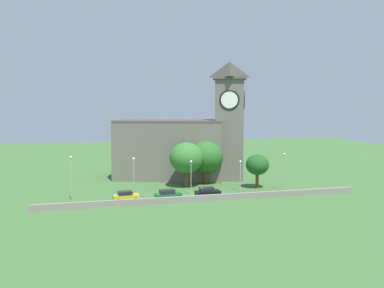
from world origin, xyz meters
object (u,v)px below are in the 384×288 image
streetlamp_central (191,172)px  streetlamp_east_mid (240,171)px  tree_riverside_west (206,157)px  streetlamp_east_end (284,166)px  car_yellow (126,196)px  tree_churchyard (257,165)px  car_green (168,195)px  streetlamp_west_mid (134,171)px  tree_riverside_east (186,158)px  church (183,142)px  streetlamp_west_end (71,171)px  car_black (208,192)px

streetlamp_central → streetlamp_east_mid: size_ratio=1.07×
streetlamp_east_mid → tree_riverside_west: bearing=111.9°
streetlamp_east_mid → streetlamp_east_end: size_ratio=0.82×
car_yellow → tree_churchyard: size_ratio=0.66×
car_green → tree_riverside_west: size_ratio=0.52×
car_green → streetlamp_central: streetlamp_central is taller
streetlamp_west_mid → tree_riverside_east: size_ratio=0.80×
streetlamp_west_mid → streetlamp_east_end: size_ratio=0.99×
tree_riverside_west → tree_churchyard: size_ratio=1.32×
streetlamp_east_mid → streetlamp_east_end: bearing=-9.4°
streetlamp_west_mid → church: bearing=52.3°
streetlamp_west_mid → tree_riverside_east: 13.65m
streetlamp_west_mid → streetlamp_west_end: bearing=178.5°
tree_riverside_east → church: bearing=80.1°
car_yellow → streetlamp_west_mid: size_ratio=0.61×
church → streetlamp_east_mid: size_ratio=4.95×
streetlamp_west_end → streetlamp_east_mid: bearing=-0.5°
car_black → car_green: bearing=-174.6°
streetlamp_west_end → tree_riverside_east: (22.20, 7.04, 0.77)m
car_green → tree_riverside_west: (10.73, 13.08, 4.76)m
streetlamp_west_end → car_black: bearing=-6.7°
streetlamp_east_mid → tree_riverside_west: size_ratio=0.67×
car_yellow → tree_churchyard: tree_churchyard is taller
streetlamp_west_end → tree_churchyard: streetlamp_west_end is taller
car_yellow → streetlamp_west_mid: (1.66, 2.08, 3.97)m
tree_riverside_east → streetlamp_central: bearing=-97.8°
car_green → streetlamp_west_mid: 7.51m
car_black → streetlamp_east_mid: (7.25, 2.52, 3.28)m
streetlamp_west_end → tree_churchyard: bearing=3.8°
car_green → streetlamp_east_mid: (14.69, 3.22, 3.21)m
streetlamp_west_end → church: bearing=35.0°
streetlamp_west_end → streetlamp_east_end: 39.39m
car_green → tree_riverside_west: bearing=50.6°
car_yellow → church: bearing=52.2°
streetlamp_west_mid → tree_churchyard: streetlamp_west_mid is taller
streetlamp_west_end → tree_riverside_east: 23.30m
car_green → streetlamp_west_end: streetlamp_west_end is taller
tree_churchyard → car_black: bearing=-156.5°
streetlamp_west_mid → tree_riverside_east: tree_riverside_east is taller
streetlamp_west_end → streetlamp_central: size_ratio=1.21×
streetlamp_central → streetlamp_west_end: bearing=177.6°
car_green → streetlamp_west_end: bearing=167.9°
streetlamp_central → tree_churchyard: tree_churchyard is taller
church → car_green: church is taller
car_green → tree_churchyard: (19.30, 5.87, 3.76)m
tree_riverside_west → streetlamp_west_mid: bearing=-148.8°
car_yellow → tree_riverside_east: bearing=35.6°
streetlamp_east_mid → church: bearing=112.6°
car_green → tree_riverside_west: tree_riverside_west is taller
tree_riverside_west → car_green: bearing=-129.4°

